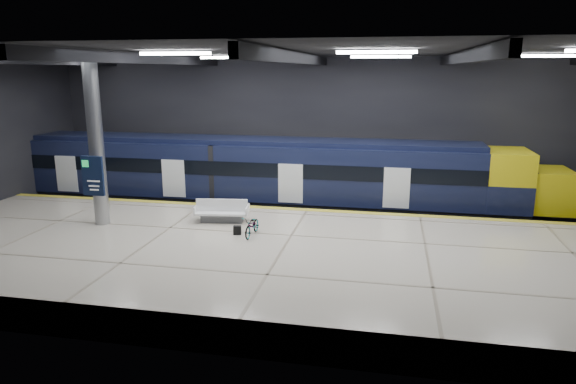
# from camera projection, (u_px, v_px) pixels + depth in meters

# --- Properties ---
(ground) EXTENTS (30.00, 30.00, 0.00)m
(ground) POSITION_uv_depth(u_px,v_px,m) (296.00, 253.00, 21.01)
(ground) COLOR black
(ground) RESTS_ON ground
(room_shell) EXTENTS (30.10, 16.10, 8.05)m
(room_shell) POSITION_uv_depth(u_px,v_px,m) (297.00, 113.00, 19.69)
(room_shell) COLOR black
(room_shell) RESTS_ON ground
(platform) EXTENTS (30.00, 11.00, 1.10)m
(platform) POSITION_uv_depth(u_px,v_px,m) (284.00, 262.00, 18.50)
(platform) COLOR beige
(platform) RESTS_ON ground
(safety_strip) EXTENTS (30.00, 0.40, 0.01)m
(safety_strip) POSITION_uv_depth(u_px,v_px,m) (307.00, 210.00, 23.38)
(safety_strip) COLOR gold
(safety_strip) RESTS_ON platform
(rails) EXTENTS (30.00, 1.52, 0.16)m
(rails) POSITION_uv_depth(u_px,v_px,m) (316.00, 215.00, 26.24)
(rails) COLOR gray
(rails) RESTS_ON ground
(train) EXTENTS (29.40, 2.84, 3.79)m
(train) POSITION_uv_depth(u_px,v_px,m) (273.00, 176.00, 26.21)
(train) COLOR black
(train) RESTS_ON ground
(bench) EXTENTS (2.33, 1.22, 0.98)m
(bench) POSITION_uv_depth(u_px,v_px,m) (222.00, 214.00, 21.48)
(bench) COLOR #595B60
(bench) RESTS_ON platform
(bicycle) EXTENTS (0.60, 1.53, 0.79)m
(bicycle) POSITION_uv_depth(u_px,v_px,m) (252.00, 226.00, 19.67)
(bicycle) COLOR #99999E
(bicycle) RESTS_ON platform
(pannier_bag) EXTENTS (0.33, 0.23, 0.35)m
(pannier_bag) POSITION_uv_depth(u_px,v_px,m) (237.00, 230.00, 19.84)
(pannier_bag) COLOR black
(pannier_bag) RESTS_ON platform
(info_column) EXTENTS (0.90, 0.78, 6.90)m
(info_column) POSITION_uv_depth(u_px,v_px,m) (96.00, 143.00, 20.53)
(info_column) COLOR #9EA0A5
(info_column) RESTS_ON platform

